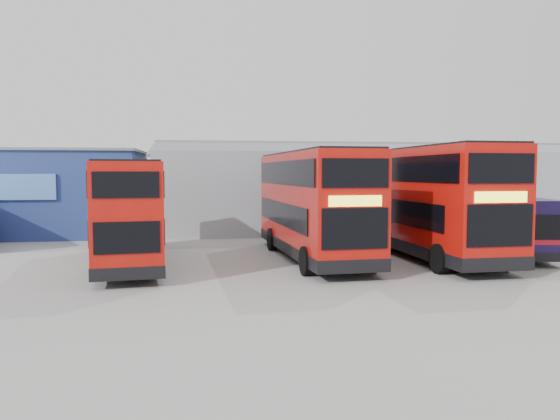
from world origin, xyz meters
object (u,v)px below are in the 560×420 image
Objects in this scene: double_decker_right at (426,203)px; single_decker_blue at (495,224)px; maintenance_shed at (377,189)px; double_decker_centre at (312,206)px; office_block at (40,192)px; double_decker_left at (128,214)px.

double_decker_right is 4.31m from single_decker_blue.
double_decker_centre is at bearing -118.38° from maintenance_shed.
office_block is at bearing -14.44° from single_decker_blue.
double_decker_left is at bearing 178.80° from double_decker_right.
double_decker_centre is (-7.38, -13.67, -0.28)m from maintenance_shed.
maintenance_shed is 3.03× the size of single_decker_blue.
double_decker_right is at bearing -6.07° from double_decker_centre.
double_decker_left is 1.01× the size of single_decker_blue.
maintenance_shed is at bearing -72.44° from single_decker_blue.
double_decker_right is (19.73, -11.85, -0.16)m from office_block.
double_decker_right is (-2.27, -13.86, -0.18)m from maintenance_shed.
double_decker_right reaches higher than single_decker_blue.
office_block is 14.01m from double_decker_left.
double_decker_right is at bearing -99.29° from maintenance_shed.
double_decker_right reaches higher than double_decker_left.
maintenance_shed is at bearing 5.21° from office_block.
single_decker_blue is (16.89, 1.53, -0.77)m from double_decker_left.
double_decker_centre is at bearing 176.85° from double_decker_left.
single_decker_blue is (1.73, -12.69, -1.28)m from maintenance_shed.
double_decker_left is (6.85, -12.21, -0.48)m from office_block.
double_decker_right is (5.12, -0.19, 0.10)m from double_decker_centre.
maintenance_shed is 14.05m from double_decker_right.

